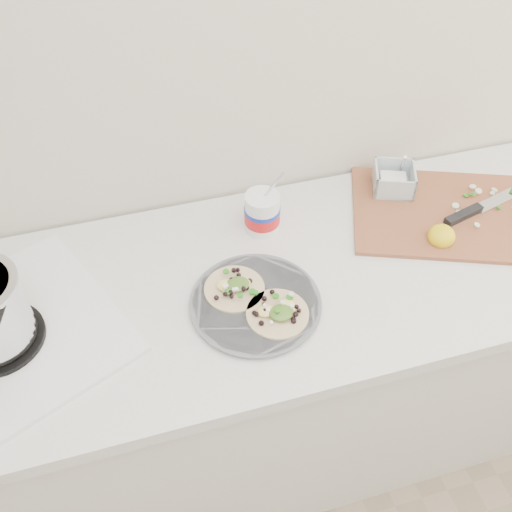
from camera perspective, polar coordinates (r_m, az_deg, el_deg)
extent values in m
cube|color=beige|center=(1.41, 0.20, 18.69)|extent=(3.50, 0.05, 2.60)
cube|color=silver|center=(1.81, 2.78, -11.16)|extent=(2.40, 0.62, 0.86)
cube|color=silver|center=(1.44, 3.66, -2.25)|extent=(2.44, 0.66, 0.04)
cube|color=silver|center=(1.40, -24.17, -7.85)|extent=(0.64, 0.62, 0.01)
cylinder|color=#5C5E64|center=(1.35, -0.05, -4.78)|extent=(0.30, 0.30, 0.01)
cylinder|color=#5C5E64|center=(1.35, -0.05, -4.65)|extent=(0.31, 0.31, 0.00)
cylinder|color=white|center=(1.49, 0.62, 4.38)|extent=(0.09, 0.09, 0.11)
cylinder|color=red|center=(1.50, 0.62, 4.15)|extent=(0.09, 0.09, 0.04)
cylinder|color=#192D99|center=(1.49, 0.62, 4.67)|extent=(0.10, 0.10, 0.01)
cube|color=brown|center=(1.65, 18.53, 4.06)|extent=(0.60, 0.51, 0.01)
cube|color=white|center=(1.67, 13.54, 7.16)|extent=(0.07, 0.07, 0.03)
ellipsoid|color=yellow|center=(1.55, 18.10, 2.09)|extent=(0.07, 0.07, 0.06)
cube|color=silver|center=(1.74, 23.25, 5.31)|extent=(0.19, 0.08, 0.00)
cube|color=black|center=(1.64, 20.04, 3.90)|extent=(0.12, 0.05, 0.02)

